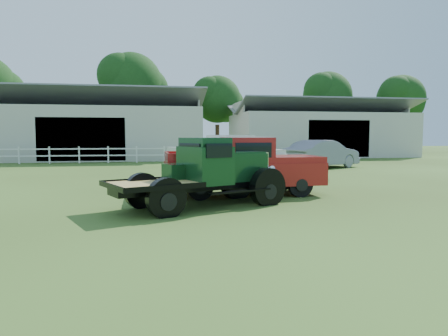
{
  "coord_description": "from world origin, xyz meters",
  "views": [
    {
      "loc": [
        -1.7,
        -9.71,
        1.94
      ],
      "look_at": [
        0.2,
        1.2,
        1.05
      ],
      "focal_mm": 32.0,
      "sensor_mm": 36.0,
      "label": 1
    }
  ],
  "objects": [
    {
      "name": "fence_rail",
      "position": [
        -8.0,
        20.0,
        0.6
      ],
      "size": [
        14.2,
        0.16,
        1.2
      ],
      "primitive_type": null,
      "color": "white",
      "rests_on": "ground"
    },
    {
      "name": "white_pickup",
      "position": [
        1.48,
        7.44,
        0.97
      ],
      "size": [
        5.66,
        3.95,
        1.94
      ],
      "primitive_type": null,
      "rotation": [
        0.0,
        0.0,
        0.4
      ],
      "color": "silver",
      "rests_on": "ground"
    },
    {
      "name": "tree_d",
      "position": [
        18.0,
        34.0,
        5.0
      ],
      "size": [
        6.0,
        6.0,
        10.0
      ],
      "primitive_type": null,
      "color": "black",
      "rests_on": "ground"
    },
    {
      "name": "tree_c",
      "position": [
        5.0,
        33.0,
        4.5
      ],
      "size": [
        5.4,
        5.4,
        9.0
      ],
      "primitive_type": null,
      "color": "black",
      "rests_on": "ground"
    },
    {
      "name": "vintage_flatbed",
      "position": [
        -0.44,
        1.07,
        0.95
      ],
      "size": [
        5.14,
        3.65,
        1.89
      ],
      "primitive_type": null,
      "rotation": [
        0.0,
        0.0,
        0.41
      ],
      "color": "#12391C",
      "rests_on": "ground"
    },
    {
      "name": "shed_left",
      "position": [
        -7.0,
        26.0,
        2.8
      ],
      "size": [
        18.8,
        10.2,
        5.6
      ],
      "primitive_type": null,
      "color": "#B2AF99",
      "rests_on": "ground"
    },
    {
      "name": "red_pickup",
      "position": [
        1.17,
        3.07,
        0.96
      ],
      "size": [
        5.34,
        2.18,
        1.93
      ],
      "primitive_type": null,
      "rotation": [
        0.0,
        0.0,
        0.03
      ],
      "color": "maroon",
      "rests_on": "ground"
    },
    {
      "name": "tree_e",
      "position": [
        26.0,
        32.0,
        4.75
      ],
      "size": [
        5.7,
        5.7,
        9.5
      ],
      "primitive_type": null,
      "color": "black",
      "rests_on": "ground"
    },
    {
      "name": "shed_right",
      "position": [
        14.0,
        27.0,
        2.6
      ],
      "size": [
        16.8,
        9.2,
        5.2
      ],
      "primitive_type": null,
      "color": "#B2AF99",
      "rests_on": "ground"
    },
    {
      "name": "tree_b",
      "position": [
        -4.0,
        34.0,
        5.75
      ],
      "size": [
        6.9,
        6.9,
        11.5
      ],
      "primitive_type": null,
      "color": "black",
      "rests_on": "ground"
    },
    {
      "name": "misc_car_blue",
      "position": [
        4.59,
        14.61,
        0.73
      ],
      "size": [
        4.57,
        2.79,
        1.45
      ],
      "primitive_type": "imported",
      "rotation": [
        0.0,
        0.0,
        1.3
      ],
      "color": "#272BA0",
      "rests_on": "ground"
    },
    {
      "name": "ground",
      "position": [
        0.0,
        0.0,
        0.0
      ],
      "size": [
        120.0,
        120.0,
        0.0
      ],
      "primitive_type": "plane",
      "color": "#344719"
    },
    {
      "name": "misc_car_grey",
      "position": [
        8.26,
        12.92,
        0.85
      ],
      "size": [
        5.38,
        3.99,
        1.69
      ],
      "primitive_type": "imported",
      "rotation": [
        0.0,
        0.0,
        2.06
      ],
      "color": "slate",
      "rests_on": "ground"
    }
  ]
}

